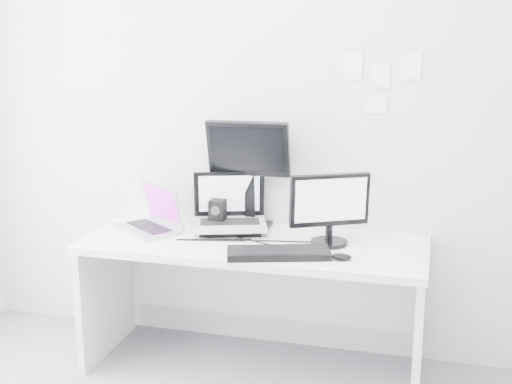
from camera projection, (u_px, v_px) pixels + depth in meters
back_wall at (270, 115)px, 3.75m from camera, size 3.60×0.00×3.60m
desk at (253, 306)px, 3.65m from camera, size 1.80×0.70×0.73m
macbook at (146, 207)px, 3.71m from camera, size 0.45×0.43×0.27m
speaker at (218, 215)px, 3.76m from camera, size 0.10×0.10×0.17m
dell_laptop at (230, 203)px, 3.68m from camera, size 0.47×0.41×0.33m
rear_monitor at (249, 173)px, 3.76m from camera, size 0.46×0.17×0.62m
samsung_monitor at (330, 208)px, 3.47m from camera, size 0.46×0.36×0.38m
keyboard at (279, 253)px, 3.32m from camera, size 0.53×0.32×0.03m
mouse at (342, 257)px, 3.27m from camera, size 0.10×0.06×0.03m
wall_note_0 at (353, 67)px, 3.57m from camera, size 0.10×0.00×0.14m
wall_note_1 at (381, 75)px, 3.55m from camera, size 0.09×0.00×0.13m
wall_note_2 at (411, 66)px, 3.50m from camera, size 0.10×0.00×0.14m
wall_note_3 at (376, 106)px, 3.59m from camera, size 0.11×0.00×0.08m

